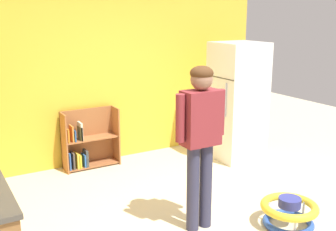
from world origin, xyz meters
TOP-DOWN VIEW (x-y plane):
  - ground_plane at (0.00, 0.00)m, footprint 12.00×12.00m
  - back_wall at (0.00, 2.33)m, footprint 5.20×0.06m
  - refrigerator at (1.70, 1.38)m, footprint 0.73×0.68m
  - bookshelf at (-0.45, 2.15)m, footprint 0.80×0.28m
  - standing_person at (-0.04, -0.14)m, footprint 0.57×0.23m
  - baby_walker at (0.80, -0.60)m, footprint 0.60×0.60m

SIDE VIEW (x-z plane):
  - ground_plane at x=0.00m, z-range 0.00..0.00m
  - baby_walker at x=0.80m, z-range 0.00..0.32m
  - bookshelf at x=-0.45m, z-range -0.06..0.79m
  - refrigerator at x=1.70m, z-range 0.00..1.78m
  - standing_person at x=-0.04m, z-range 0.19..1.90m
  - back_wall at x=0.00m, z-range 0.00..2.70m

